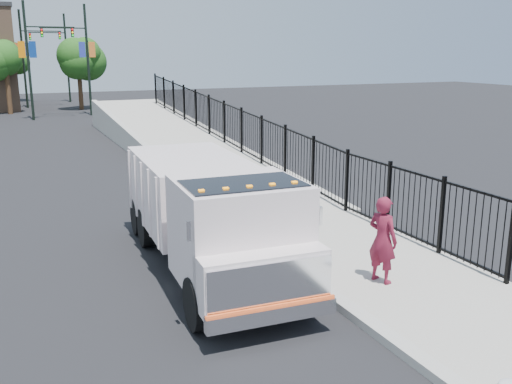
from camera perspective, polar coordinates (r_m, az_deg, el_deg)
name	(u,v)px	position (r m, az deg, el deg)	size (l,w,h in m)	color
ground	(307,282)	(12.25, 5.08, -8.93)	(120.00, 120.00, 0.00)	black
sidewalk	(444,300)	(11.81, 18.29, -10.21)	(3.55, 12.00, 0.12)	#9E998E
curb	(361,318)	(10.68, 10.44, -12.25)	(0.30, 12.00, 0.16)	#ADAAA3
ramp	(181,153)	(27.35, -7.46, 3.86)	(3.95, 24.00, 1.70)	#9E998E
iron_fence	(242,145)	(23.96, -1.46, 4.73)	(0.10, 28.00, 1.80)	black
truck	(210,210)	(12.34, -4.61, -1.84)	(2.71, 7.37, 2.49)	black
worker	(383,240)	(11.89, 12.55, -4.67)	(0.66, 0.43, 1.81)	maroon
light_pole_0	(33,56)	(42.87, -21.44, 12.54)	(3.77, 0.22, 8.00)	black
light_pole_1	(83,56)	(44.74, -16.89, 12.92)	(3.78, 0.22, 8.00)	black
light_pole_2	(27,55)	(52.39, -21.95, 12.59)	(3.78, 0.22, 8.00)	black
light_pole_3	(63,54)	(56.99, -18.72, 12.89)	(3.78, 0.22, 8.00)	black
tree_0	(5,61)	(47.69, -23.78, 11.88)	(2.72, 2.72, 5.36)	#382314
tree_1	(78,60)	(49.43, -17.35, 12.46)	(2.82, 2.82, 5.41)	#382314
tree_2	(12,59)	(59.75, -23.18, 12.13)	(2.67, 2.67, 5.34)	#382314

